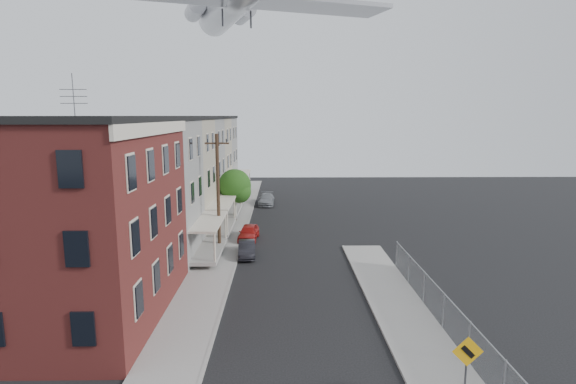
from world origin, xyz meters
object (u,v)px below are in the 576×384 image
warning_sign (467,361)px  car_mid (247,249)px  utility_pole (218,192)px  car_far (266,199)px  car_near (249,232)px  street_tree (236,187)px

warning_sign → car_mid: bearing=116.9°
utility_pole → car_mid: (2.19, -1.23, -4.10)m
utility_pole → car_far: (3.01, 18.37, -4.04)m
car_near → car_mid: (0.19, -4.50, -0.06)m
street_tree → warning_sign: bearing=-69.4°
utility_pole → street_tree: (0.33, 9.92, -1.22)m
car_near → car_mid: car_near is taller
utility_pole → car_far: 19.04m
utility_pole → car_mid: utility_pole is taller
warning_sign → car_far: bearing=102.4°
utility_pole → car_mid: 4.81m
warning_sign → car_near: warning_sign is taller
street_tree → car_mid: bearing=-80.5°
warning_sign → street_tree: (-10.87, 28.95, 1.57)m
street_tree → car_far: 9.29m
car_near → car_far: size_ratio=0.85×
car_near → car_far: 15.13m
warning_sign → car_far: warning_sign is taller
street_tree → car_mid: street_tree is taller
utility_pole → car_far: utility_pole is taller
car_far → street_tree: bearing=-106.8°
warning_sign → street_tree: size_ratio=0.54×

